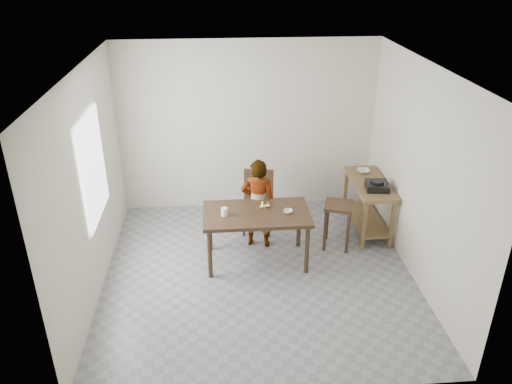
{
  "coord_description": "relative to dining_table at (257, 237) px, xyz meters",
  "views": [
    {
      "loc": [
        -0.48,
        -5.43,
        3.88
      ],
      "look_at": [
        0.0,
        0.4,
        1.0
      ],
      "focal_mm": 35.0,
      "sensor_mm": 36.0,
      "label": 1
    }
  ],
  "objects": [
    {
      "name": "dining_table",
      "position": [
        0.0,
        0.0,
        0.0
      ],
      "size": [
        1.4,
        0.8,
        0.75
      ],
      "primitive_type": null,
      "color": "#362517",
      "rests_on": "floor"
    },
    {
      "name": "wall_back",
      "position": [
        0.0,
        1.72,
        0.98
      ],
      "size": [
        4.0,
        0.04,
        2.7
      ],
      "primitive_type": "cube",
      "color": "beige",
      "rests_on": "ground"
    },
    {
      "name": "gas_burner",
      "position": [
        1.74,
        0.46,
        0.48
      ],
      "size": [
        0.35,
        0.35,
        0.1
      ],
      "primitive_type": "cube",
      "rotation": [
        0.0,
        0.0,
        -0.13
      ],
      "color": "black",
      "rests_on": "prep_counter"
    },
    {
      "name": "small_bowl",
      "position": [
        0.41,
        -0.04,
        0.39
      ],
      "size": [
        0.13,
        0.13,
        0.04
      ],
      "primitive_type": "imported",
      "rotation": [
        0.0,
        0.0,
        0.1
      ],
      "color": "silver",
      "rests_on": "dining_table"
    },
    {
      "name": "window_pane",
      "position": [
        -1.97,
        -0.1,
        1.12
      ],
      "size": [
        0.02,
        1.1,
        1.3
      ],
      "primitive_type": "cube",
      "color": "white",
      "rests_on": "wall_left"
    },
    {
      "name": "wall_front",
      "position": [
        0.0,
        -2.32,
        0.98
      ],
      "size": [
        4.0,
        0.04,
        2.7
      ],
      "primitive_type": "cube",
      "color": "beige",
      "rests_on": "ground"
    },
    {
      "name": "child",
      "position": [
        0.05,
        0.42,
        0.29
      ],
      "size": [
        0.54,
        0.41,
        1.32
      ],
      "primitive_type": "imported",
      "rotation": [
        0.0,
        0.0,
        2.94
      ],
      "color": "white",
      "rests_on": "floor"
    },
    {
      "name": "banana",
      "position": [
        0.12,
        0.13,
        0.4
      ],
      "size": [
        0.15,
        0.11,
        0.05
      ],
      "primitive_type": null,
      "rotation": [
        0.0,
        0.0,
        0.04
      ],
      "color": "#FFCF54",
      "rests_on": "dining_table"
    },
    {
      "name": "ceiling",
      "position": [
        0.0,
        -0.3,
        2.35
      ],
      "size": [
        4.0,
        4.0,
        0.04
      ],
      "primitive_type": "cube",
      "color": "white",
      "rests_on": "wall_back"
    },
    {
      "name": "floor",
      "position": [
        0.0,
        -0.3,
        -0.4
      ],
      "size": [
        4.0,
        4.0,
        0.04
      ],
      "primitive_type": "cube",
      "color": "gray",
      "rests_on": "ground"
    },
    {
      "name": "wall_right",
      "position": [
        2.02,
        -0.3,
        0.98
      ],
      "size": [
        0.04,
        4.0,
        2.7
      ],
      "primitive_type": "cube",
      "color": "beige",
      "rests_on": "ground"
    },
    {
      "name": "glass_tumbler",
      "position": [
        -0.42,
        -0.05,
        0.43
      ],
      "size": [
        0.1,
        0.1,
        0.11
      ],
      "primitive_type": "cylinder",
      "rotation": [
        0.0,
        0.0,
        0.25
      ],
      "color": "white",
      "rests_on": "dining_table"
    },
    {
      "name": "serving_bowl",
      "position": [
        1.71,
        1.04,
        0.45
      ],
      "size": [
        0.21,
        0.21,
        0.05
      ],
      "primitive_type": "imported",
      "rotation": [
        0.0,
        0.0,
        -0.07
      ],
      "color": "silver",
      "rests_on": "prep_counter"
    },
    {
      "name": "stool",
      "position": [
        1.17,
        0.28,
        -0.04
      ],
      "size": [
        0.48,
        0.48,
        0.67
      ],
      "primitive_type": null,
      "rotation": [
        0.0,
        0.0,
        -0.31
      ],
      "color": "#362517",
      "rests_on": "floor"
    },
    {
      "name": "prep_counter",
      "position": [
        1.72,
        0.7,
        0.03
      ],
      "size": [
        0.5,
        1.2,
        0.8
      ],
      "primitive_type": null,
      "color": "brown",
      "rests_on": "floor"
    },
    {
      "name": "dining_chair",
      "position": [
        0.08,
        0.83,
        0.08
      ],
      "size": [
        0.51,
        0.51,
        0.91
      ],
      "primitive_type": null,
      "rotation": [
        0.0,
        0.0,
        -0.18
      ],
      "color": "#362517",
      "rests_on": "floor"
    },
    {
      "name": "wall_left",
      "position": [
        -2.02,
        -0.3,
        0.98
      ],
      "size": [
        0.04,
        4.0,
        2.7
      ],
      "primitive_type": "cube",
      "color": "beige",
      "rests_on": "ground"
    }
  ]
}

